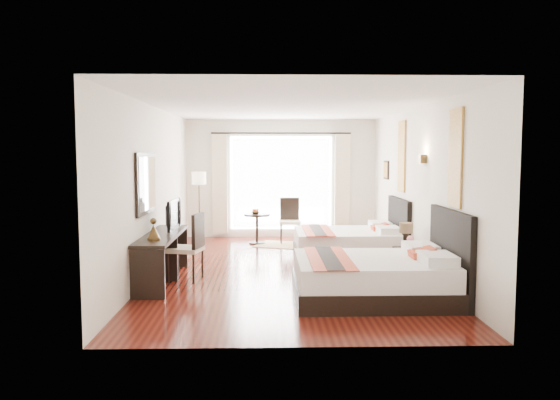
{
  "coord_description": "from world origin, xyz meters",
  "views": [
    {
      "loc": [
        -0.35,
        -9.27,
        2.03
      ],
      "look_at": [
        -0.11,
        0.2,
        1.2
      ],
      "focal_mm": 35.0,
      "sensor_mm": 36.0,
      "label": 1
    }
  ],
  "objects_px": {
    "table_lamp": "(406,229)",
    "floor_lamp": "(199,183)",
    "bed_near": "(379,276)",
    "bed_far": "(351,242)",
    "television": "(169,214)",
    "fruit_bowl": "(255,213)",
    "side_table": "(257,229)",
    "vase": "(410,243)",
    "desk_chair": "(187,260)",
    "nightstand": "(407,262)",
    "window_chair": "(290,229)",
    "console_desk": "(162,258)"
  },
  "relations": [
    {
      "from": "console_desk",
      "to": "desk_chair",
      "type": "bearing_deg",
      "value": 10.41
    },
    {
      "from": "bed_far",
      "to": "television",
      "type": "distance_m",
      "value": 3.58
    },
    {
      "from": "nightstand",
      "to": "desk_chair",
      "type": "bearing_deg",
      "value": -175.76
    },
    {
      "from": "nightstand",
      "to": "table_lamp",
      "type": "distance_m",
      "value": 0.54
    },
    {
      "from": "television",
      "to": "floor_lamp",
      "type": "distance_m",
      "value": 3.35
    },
    {
      "from": "console_desk",
      "to": "floor_lamp",
      "type": "distance_m",
      "value": 4.0
    },
    {
      "from": "console_desk",
      "to": "fruit_bowl",
      "type": "distance_m",
      "value": 3.79
    },
    {
      "from": "fruit_bowl",
      "to": "desk_chair",
      "type": "bearing_deg",
      "value": -106.55
    },
    {
      "from": "desk_chair",
      "to": "nightstand",
      "type": "bearing_deg",
      "value": -163.43
    },
    {
      "from": "nightstand",
      "to": "floor_lamp",
      "type": "xyz_separation_m",
      "value": [
        -3.85,
        3.54,
        1.12
      ]
    },
    {
      "from": "window_chair",
      "to": "console_desk",
      "type": "bearing_deg",
      "value": -29.69
    },
    {
      "from": "floor_lamp",
      "to": "desk_chair",
      "type": "bearing_deg",
      "value": -86.07
    },
    {
      "from": "floor_lamp",
      "to": "side_table",
      "type": "distance_m",
      "value": 1.69
    },
    {
      "from": "table_lamp",
      "to": "floor_lamp",
      "type": "distance_m",
      "value": 5.18
    },
    {
      "from": "bed_near",
      "to": "window_chair",
      "type": "bearing_deg",
      "value": 102.21
    },
    {
      "from": "desk_chair",
      "to": "fruit_bowl",
      "type": "height_order",
      "value": "desk_chair"
    },
    {
      "from": "bed_near",
      "to": "floor_lamp",
      "type": "distance_m",
      "value": 5.95
    },
    {
      "from": "nightstand",
      "to": "desk_chair",
      "type": "height_order",
      "value": "desk_chair"
    },
    {
      "from": "bed_far",
      "to": "console_desk",
      "type": "bearing_deg",
      "value": -150.35
    },
    {
      "from": "side_table",
      "to": "bed_near",
      "type": "bearing_deg",
      "value": -69.08
    },
    {
      "from": "vase",
      "to": "floor_lamp",
      "type": "xyz_separation_m",
      "value": [
        -3.85,
        3.73,
        0.77
      ]
    },
    {
      "from": "bed_near",
      "to": "television",
      "type": "relative_size",
      "value": 2.56
    },
    {
      "from": "side_table",
      "to": "nightstand",
      "type": "bearing_deg",
      "value": -51.61
    },
    {
      "from": "bed_near",
      "to": "bed_far",
      "type": "bearing_deg",
      "value": 88.57
    },
    {
      "from": "vase",
      "to": "window_chair",
      "type": "height_order",
      "value": "window_chair"
    },
    {
      "from": "bed_near",
      "to": "desk_chair",
      "type": "height_order",
      "value": "bed_near"
    },
    {
      "from": "bed_near",
      "to": "fruit_bowl",
      "type": "distance_m",
      "value": 4.97
    },
    {
      "from": "bed_near",
      "to": "table_lamp",
      "type": "relative_size",
      "value": 6.18
    },
    {
      "from": "vase",
      "to": "bed_far",
      "type": "bearing_deg",
      "value": 111.75
    },
    {
      "from": "vase",
      "to": "desk_chair",
      "type": "relative_size",
      "value": 0.12
    },
    {
      "from": "television",
      "to": "side_table",
      "type": "bearing_deg",
      "value": -22.41
    },
    {
      "from": "bed_far",
      "to": "side_table",
      "type": "height_order",
      "value": "bed_far"
    },
    {
      "from": "table_lamp",
      "to": "fruit_bowl",
      "type": "xyz_separation_m",
      "value": [
        -2.58,
        3.04,
        -0.05
      ]
    },
    {
      "from": "fruit_bowl",
      "to": "side_table",
      "type": "bearing_deg",
      "value": 20.7
    },
    {
      "from": "table_lamp",
      "to": "nightstand",
      "type": "bearing_deg",
      "value": -96.1
    },
    {
      "from": "television",
      "to": "fruit_bowl",
      "type": "xyz_separation_m",
      "value": [
        1.38,
        2.96,
        -0.31
      ]
    },
    {
      "from": "window_chair",
      "to": "bed_far",
      "type": "bearing_deg",
      "value": 32.3
    },
    {
      "from": "table_lamp",
      "to": "fruit_bowl",
      "type": "bearing_deg",
      "value": 130.32
    },
    {
      "from": "table_lamp",
      "to": "floor_lamp",
      "type": "xyz_separation_m",
      "value": [
        -3.86,
        3.4,
        0.6
      ]
    },
    {
      "from": "bed_far",
      "to": "television",
      "type": "relative_size",
      "value": 2.39
    },
    {
      "from": "bed_far",
      "to": "side_table",
      "type": "bearing_deg",
      "value": 137.95
    },
    {
      "from": "television",
      "to": "window_chair",
      "type": "bearing_deg",
      "value": -31.55
    },
    {
      "from": "desk_chair",
      "to": "floor_lamp",
      "type": "distance_m",
      "value": 3.95
    },
    {
      "from": "floor_lamp",
      "to": "bed_far",
      "type": "bearing_deg",
      "value": -32.52
    },
    {
      "from": "window_chair",
      "to": "fruit_bowl",
      "type": "bearing_deg",
      "value": -77.44
    },
    {
      "from": "console_desk",
      "to": "side_table",
      "type": "relative_size",
      "value": 3.29
    },
    {
      "from": "bed_near",
      "to": "floor_lamp",
      "type": "relative_size",
      "value": 1.38
    },
    {
      "from": "nightstand",
      "to": "table_lamp",
      "type": "xyz_separation_m",
      "value": [
        0.02,
        0.14,
        0.52
      ]
    },
    {
      "from": "floor_lamp",
      "to": "window_chair",
      "type": "distance_m",
      "value": 2.31
    },
    {
      "from": "bed_near",
      "to": "side_table",
      "type": "xyz_separation_m",
      "value": [
        -1.77,
        4.63,
        0.01
      ]
    }
  ]
}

